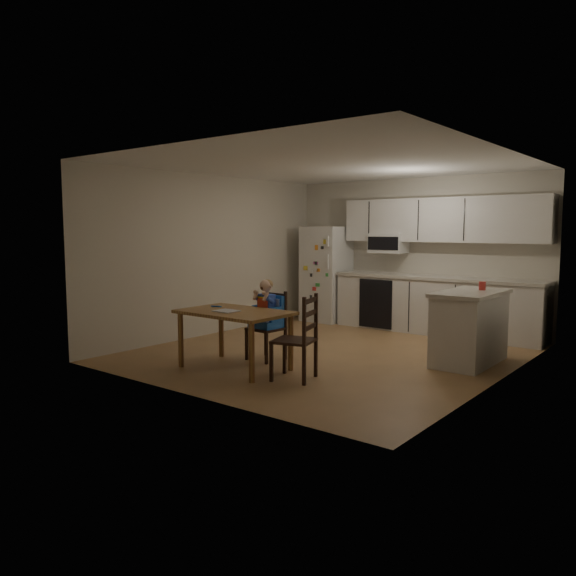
# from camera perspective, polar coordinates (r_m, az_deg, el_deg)

# --- Properties ---
(room) EXTENTS (4.52, 5.01, 2.51)m
(room) POSITION_cam_1_polar(r_m,az_deg,el_deg) (7.88, 6.38, 2.99)
(room) COLOR olive
(room) RESTS_ON ground
(refrigerator) EXTENTS (0.72, 0.70, 1.70)m
(refrigerator) POSITION_cam_1_polar(r_m,az_deg,el_deg) (10.15, 3.91, 1.44)
(refrigerator) COLOR silver
(refrigerator) RESTS_ON ground
(kitchen_run) EXTENTS (3.37, 0.62, 2.15)m
(kitchen_run) POSITION_cam_1_polar(r_m,az_deg,el_deg) (9.23, 14.80, 0.96)
(kitchen_run) COLOR silver
(kitchen_run) RESTS_ON ground
(kitchen_island) EXTENTS (0.64, 1.22, 0.90)m
(kitchen_island) POSITION_cam_1_polar(r_m,az_deg,el_deg) (7.30, 17.98, -3.80)
(kitchen_island) COLOR silver
(kitchen_island) RESTS_ON ground
(red_cup) EXTENTS (0.08, 0.08, 0.11)m
(red_cup) POSITION_cam_1_polar(r_m,az_deg,el_deg) (7.41, 19.14, 0.21)
(red_cup) COLOR red
(red_cup) RESTS_ON kitchen_island
(dining_table) EXTENTS (1.30, 0.83, 0.70)m
(dining_table) POSITION_cam_1_polar(r_m,az_deg,el_deg) (6.69, -5.43, -3.12)
(dining_table) COLOR brown
(dining_table) RESTS_ON ground
(napkin) EXTENTS (0.27, 0.23, 0.01)m
(napkin) POSITION_cam_1_polar(r_m,az_deg,el_deg) (6.65, -6.28, -2.33)
(napkin) COLOR silver
(napkin) RESTS_ON dining_table
(toddler_spoon) EXTENTS (0.12, 0.06, 0.02)m
(toddler_spoon) POSITION_cam_1_polar(r_m,az_deg,el_deg) (7.04, -7.38, -1.86)
(toddler_spoon) COLOR blue
(toddler_spoon) RESTS_ON dining_table
(chair_booster) EXTENTS (0.41, 0.41, 1.03)m
(chair_booster) POSITION_cam_1_polar(r_m,az_deg,el_deg) (7.14, -2.01, -2.36)
(chair_booster) COLOR black
(chair_booster) RESTS_ON ground
(chair_side) EXTENTS (0.52, 0.52, 0.95)m
(chair_side) POSITION_cam_1_polar(r_m,az_deg,el_deg) (6.16, 1.44, -4.51)
(chair_side) COLOR black
(chair_side) RESTS_ON ground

